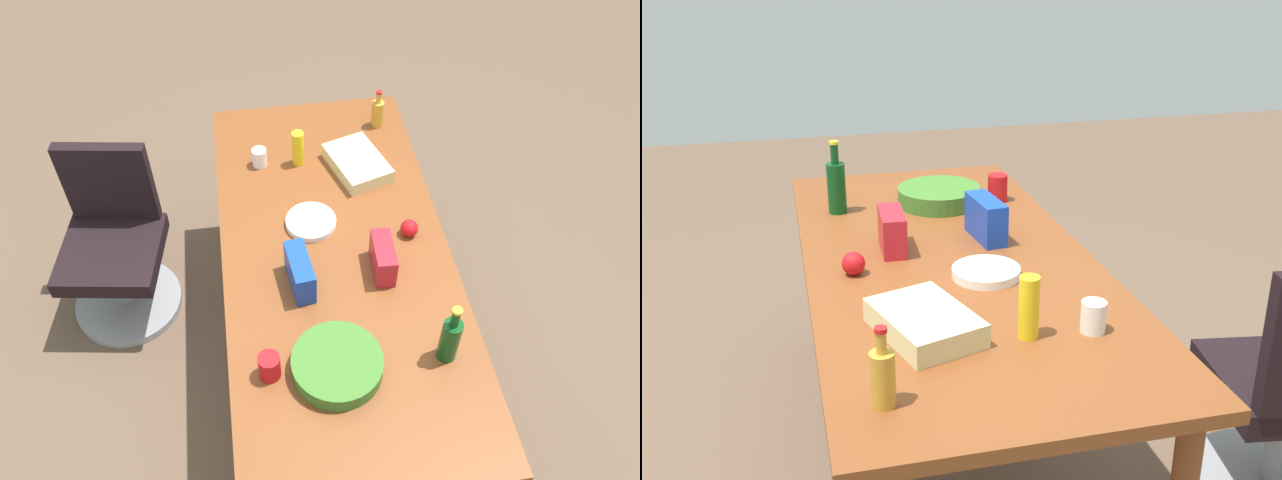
{
  "view_description": "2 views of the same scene",
  "coord_description": "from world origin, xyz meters",
  "views": [
    {
      "loc": [
        1.74,
        -0.32,
        2.87
      ],
      "look_at": [
        -0.01,
        -0.07,
        0.87
      ],
      "focal_mm": 36.48,
      "sensor_mm": 36.0,
      "label": 1
    },
    {
      "loc": [
        -2.32,
        0.53,
        1.81
      ],
      "look_at": [
        -0.07,
        -0.03,
        0.89
      ],
      "focal_mm": 42.94,
      "sensor_mm": 36.0,
      "label": 2
    }
  ],
  "objects": [
    {
      "name": "mustard_bottle",
      "position": [
        -0.58,
        -0.09,
        0.89
      ],
      "size": [
        0.07,
        0.07,
        0.18
      ],
      "primitive_type": "cylinder",
      "rotation": [
        0.0,
        0.0,
        -0.19
      ],
      "color": "yellow",
      "rests_on": "conference_table"
    },
    {
      "name": "apple_red",
      "position": [
        -0.06,
        0.33,
        0.83
      ],
      "size": [
        0.08,
        0.08,
        0.08
      ],
      "primitive_type": "sphere",
      "rotation": [
        0.0,
        0.0,
        -0.1
      ],
      "color": "red",
      "rests_on": "conference_table"
    },
    {
      "name": "chip_bag_blue",
      "position": [
        0.14,
        -0.17,
        0.87
      ],
      "size": [
        0.23,
        0.1,
        0.15
      ],
      "primitive_type": "cube",
      "rotation": [
        0.0,
        0.0,
        0.12
      ],
      "color": "#153EB8",
      "rests_on": "conference_table"
    },
    {
      "name": "dressing_bottle",
      "position": [
        -0.81,
        0.34,
        0.87
      ],
      "size": [
        0.06,
        0.06,
        0.2
      ],
      "color": "gold",
      "rests_on": "conference_table"
    },
    {
      "name": "conference_table",
      "position": [
        0.0,
        0.0,
        0.71
      ],
      "size": [
        2.07,
        0.96,
        0.8
      ],
      "color": "brown",
      "rests_on": "ground"
    },
    {
      "name": "red_solo_cup",
      "position": [
        0.54,
        -0.33,
        0.85
      ],
      "size": [
        0.09,
        0.09,
        0.11
      ],
      "primitive_type": "cylinder",
      "rotation": [
        0.0,
        0.0,
        -0.09
      ],
      "color": "red",
      "rests_on": "conference_table"
    },
    {
      "name": "wine_bottle",
      "position": [
        0.55,
        0.32,
        0.91
      ],
      "size": [
        0.09,
        0.09,
        0.29
      ],
      "color": "#0D4418",
      "rests_on": "conference_table"
    },
    {
      "name": "ground_plane",
      "position": [
        0.0,
        0.0,
        0.0
      ],
      "size": [
        10.0,
        10.0,
        0.0
      ],
      "primitive_type": "plane",
      "color": "brown"
    },
    {
      "name": "paper_cup",
      "position": [
        -0.6,
        -0.27,
        0.84
      ],
      "size": [
        0.08,
        0.08,
        0.09
      ],
      "primitive_type": "cylinder",
      "rotation": [
        0.0,
        0.0,
        -0.21
      ],
      "color": "white",
      "rests_on": "conference_table"
    },
    {
      "name": "office_chair",
      "position": [
        -0.51,
        -1.03,
        0.36
      ],
      "size": [
        0.56,
        0.56,
        0.93
      ],
      "color": "gray",
      "rests_on": "ground"
    },
    {
      "name": "sheet_cake",
      "position": [
        -0.5,
        0.18,
        0.83
      ],
      "size": [
        0.37,
        0.31,
        0.07
      ],
      "primitive_type": "cube",
      "rotation": [
        0.0,
        0.0,
        0.31
      ],
      "color": "beige",
      "rests_on": "conference_table"
    },
    {
      "name": "paper_plate_stack",
      "position": [
        -0.18,
        -0.08,
        0.81
      ],
      "size": [
        0.24,
        0.24,
        0.03
      ],
      "primitive_type": "cylinder",
      "rotation": [
        0.0,
        0.0,
        -0.1
      ],
      "color": "white",
      "rests_on": "conference_table"
    },
    {
      "name": "chip_bag_red",
      "position": [
        0.11,
        0.17,
        0.87
      ],
      "size": [
        0.2,
        0.09,
        0.14
      ],
      "primitive_type": "cube",
      "rotation": [
        0.0,
        0.0,
        -0.04
      ],
      "color": "red",
      "rests_on": "conference_table"
    },
    {
      "name": "salad_bowl",
      "position": [
        0.55,
        -0.09,
        0.83
      ],
      "size": [
        0.38,
        0.38,
        0.07
      ],
      "primitive_type": "cylinder",
      "rotation": [
        0.0,
        0.0,
        0.14
      ],
      "color": "#3B7027",
      "rests_on": "conference_table"
    }
  ]
}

